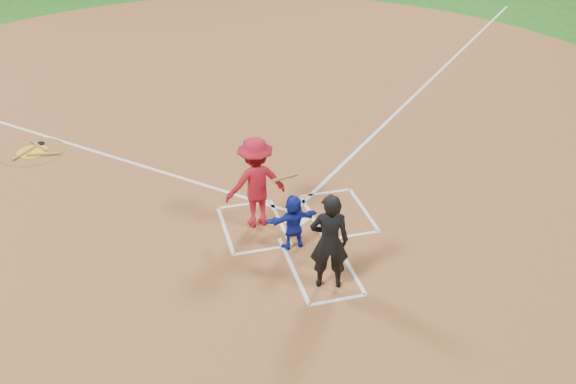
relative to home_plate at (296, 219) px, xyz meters
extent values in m
plane|color=#1B5916|center=(0.00, 0.00, -0.02)|extent=(120.00, 120.00, 0.00)
cylinder|color=brown|center=(0.00, 6.00, -0.01)|extent=(28.00, 28.00, 0.01)
cylinder|color=white|center=(0.00, 0.00, 0.00)|extent=(0.60, 0.60, 0.02)
cylinder|color=brown|center=(-5.85, 4.96, 0.00)|extent=(1.70, 1.70, 0.01)
cylinder|color=yellow|center=(-5.85, 4.96, 0.00)|extent=(0.80, 0.80, 0.00)
cylinder|color=#A5673C|center=(-5.70, 5.21, 0.03)|extent=(0.48, 0.75, 0.06)
cylinder|color=#A7703D|center=(-6.05, 4.86, 0.03)|extent=(0.57, 0.70, 0.06)
cylinder|color=#986437|center=(-5.55, 4.66, 0.03)|extent=(0.84, 0.20, 0.06)
torus|color=black|center=(-5.65, 5.36, 0.03)|extent=(0.19, 0.19, 0.05)
imported|color=#1423A3|center=(-0.34, -0.95, 0.59)|extent=(1.14, 0.45, 1.21)
imported|color=black|center=(-0.04, -2.31, 0.99)|extent=(0.83, 0.65, 2.00)
cube|color=white|center=(-0.98, 0.92, -0.01)|extent=(1.22, 0.08, 0.01)
cube|color=white|center=(-0.98, -0.92, -0.01)|extent=(1.22, 0.08, 0.01)
cube|color=white|center=(-0.37, 0.00, -0.01)|extent=(0.08, 1.83, 0.01)
cube|color=white|center=(-1.59, 0.00, -0.01)|extent=(0.08, 1.83, 0.01)
cube|color=white|center=(0.98, 0.92, -0.01)|extent=(1.22, 0.08, 0.01)
cube|color=white|center=(0.98, -0.92, -0.01)|extent=(1.22, 0.08, 0.01)
cube|color=white|center=(0.37, 0.00, -0.01)|extent=(0.08, 1.83, 0.01)
cube|color=white|center=(1.59, 0.00, -0.01)|extent=(0.08, 1.83, 0.01)
cube|color=white|center=(-0.55, -1.70, -0.01)|extent=(0.08, 2.20, 0.01)
cube|color=white|center=(0.55, -1.70, -0.01)|extent=(0.08, 2.20, 0.01)
cube|color=white|center=(0.00, -2.80, -0.01)|extent=(1.10, 0.08, 0.01)
cube|color=white|center=(7.07, 7.37, -0.01)|extent=(14.21, 14.21, 0.01)
imported|color=#A51222|center=(-0.87, 0.09, 1.02)|extent=(1.39, 0.88, 2.05)
cylinder|color=#A06F3A|center=(-0.27, -0.06, 1.13)|extent=(0.72, 0.55, 0.28)
camera|label=1|loc=(-3.29, -11.36, 7.80)|focal=40.00mm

